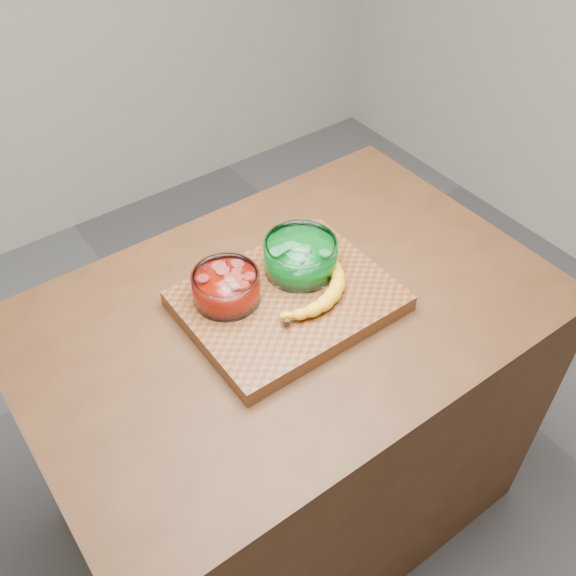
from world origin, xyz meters
TOP-DOWN VIEW (x-y plane):
  - ground at (0.00, 0.00)m, footprint 3.50×3.50m
  - counter at (0.00, 0.00)m, footprint 1.20×0.80m
  - cutting_board at (0.00, 0.00)m, footprint 0.45×0.35m
  - bowl_red at (-0.11, 0.07)m, footprint 0.15×0.15m
  - bowl_green at (0.07, 0.05)m, footprint 0.17×0.17m
  - banana at (0.04, -0.03)m, footprint 0.25×0.17m

SIDE VIEW (x-z plane):
  - ground at x=0.00m, z-range 0.00..0.00m
  - counter at x=0.00m, z-range 0.00..0.90m
  - cutting_board at x=0.00m, z-range 0.90..0.94m
  - banana at x=0.04m, z-range 0.94..0.98m
  - bowl_red at x=-0.11m, z-range 0.94..1.01m
  - bowl_green at x=0.07m, z-range 0.94..1.02m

